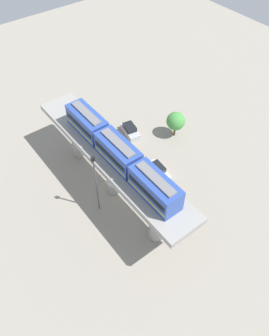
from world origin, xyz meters
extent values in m
plane|color=gray|center=(0.00, 0.00, 0.00)|extent=(120.00, 120.00, 0.00)
cylinder|color=#999691|center=(0.00, -9.38, 3.43)|extent=(1.90, 1.90, 6.87)
cylinder|color=#999691|center=(0.00, 0.00, 3.43)|extent=(1.90, 1.90, 6.87)
cylinder|color=#999691|center=(0.00, 9.38, 3.43)|extent=(1.90, 1.90, 6.87)
cube|color=#999691|center=(0.00, 0.00, 7.27)|extent=(5.20, 28.85, 0.80)
cube|color=#2D4CA5|center=(0.00, -8.63, 9.17)|extent=(2.60, 6.60, 3.00)
cube|color=black|center=(0.00, -8.63, 9.42)|extent=(2.64, 6.07, 0.70)
cube|color=yellow|center=(0.00, -8.63, 8.42)|extent=(2.64, 6.34, 0.24)
cube|color=slate|center=(0.00, -8.63, 10.79)|extent=(1.10, 5.61, 0.24)
cube|color=#2D4CA5|center=(0.00, -1.68, 9.17)|extent=(2.60, 6.60, 3.00)
cube|color=black|center=(0.00, -1.68, 9.42)|extent=(2.64, 6.07, 0.70)
cube|color=yellow|center=(0.00, -1.68, 8.42)|extent=(2.64, 6.34, 0.24)
cube|color=slate|center=(0.00, -1.68, 10.79)|extent=(1.10, 5.61, 0.24)
cube|color=#2D4CA5|center=(0.00, 5.27, 9.17)|extent=(2.60, 6.60, 3.00)
cube|color=black|center=(0.00, 5.27, 9.42)|extent=(2.64, 6.07, 0.70)
cube|color=yellow|center=(0.00, 5.27, 8.42)|extent=(2.64, 6.34, 0.24)
cube|color=slate|center=(0.00, 5.27, 10.79)|extent=(1.10, 5.61, 0.24)
cube|color=#B2B5BA|center=(9.14, 8.10, 0.50)|extent=(2.58, 4.47, 1.00)
cube|color=black|center=(9.14, 8.25, 1.38)|extent=(2.05, 2.57, 0.76)
cube|color=white|center=(6.96, -1.56, 0.50)|extent=(2.13, 4.33, 1.00)
cube|color=black|center=(6.96, -1.41, 1.38)|extent=(1.82, 2.42, 0.76)
cylinder|color=brown|center=(14.81, 3.40, 1.10)|extent=(0.36, 0.36, 2.20)
sphere|color=#479342|center=(14.81, 3.40, 3.03)|extent=(3.03, 3.03, 3.03)
cylinder|color=#4C4C51|center=(-3.40, -1.43, 4.83)|extent=(0.20, 0.20, 9.67)
cube|color=black|center=(-3.40, -1.43, 9.97)|extent=(0.44, 0.28, 0.60)
camera|label=1|loc=(-15.58, -25.11, 37.79)|focal=35.41mm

